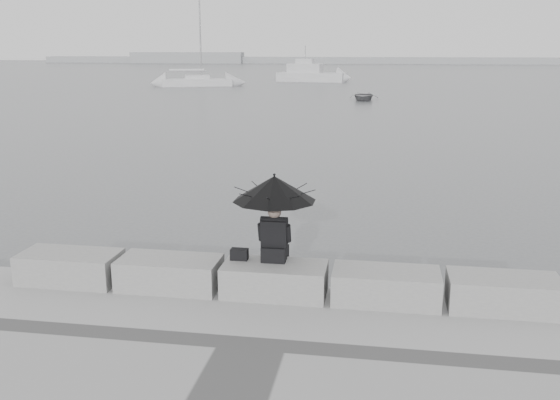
% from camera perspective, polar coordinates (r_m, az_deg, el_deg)
% --- Properties ---
extents(ground, '(360.00, 360.00, 0.00)m').
position_cam_1_polar(ground, '(10.43, -0.04, -10.26)').
color(ground, '#4A4D50').
rests_on(ground, ground).
extents(stone_block_far_left, '(1.60, 0.80, 0.50)m').
position_cam_1_polar(stone_block_far_left, '(10.81, -18.63, -5.86)').
color(stone_block_far_left, slate).
rests_on(stone_block_far_left, promenade).
extents(stone_block_left, '(1.60, 0.80, 0.50)m').
position_cam_1_polar(stone_block_left, '(10.15, -10.05, -6.62)').
color(stone_block_left, slate).
rests_on(stone_block_left, promenade).
extents(stone_block_centre, '(1.60, 0.80, 0.50)m').
position_cam_1_polar(stone_block_centre, '(9.73, -0.48, -7.30)').
color(stone_block_centre, slate).
rests_on(stone_block_centre, promenade).
extents(stone_block_right, '(1.60, 0.80, 0.50)m').
position_cam_1_polar(stone_block_right, '(9.61, 9.65, -7.80)').
color(stone_block_right, slate).
rests_on(stone_block_right, promenade).
extents(stone_block_far_right, '(1.60, 0.80, 0.50)m').
position_cam_1_polar(stone_block_far_right, '(9.78, 19.75, -8.05)').
color(stone_block_far_right, slate).
rests_on(stone_block_far_right, promenade).
extents(seated_person, '(1.30, 1.30, 1.39)m').
position_cam_1_polar(seated_person, '(9.54, -0.53, 0.30)').
color(seated_person, black).
rests_on(seated_person, stone_block_centre).
extents(bag, '(0.27, 0.16, 0.18)m').
position_cam_1_polar(bag, '(9.85, -3.74, -4.97)').
color(bag, black).
rests_on(bag, stone_block_centre).
extents(distant_landmass, '(180.00, 8.00, 2.80)m').
position_cam_1_polar(distant_landmass, '(164.22, 6.17, 12.61)').
color(distant_landmass, gray).
rests_on(distant_landmass, ground).
extents(sailboat_left, '(7.95, 4.61, 12.90)m').
position_cam_1_polar(sailboat_left, '(70.63, -7.57, 10.71)').
color(sailboat_left, silver).
rests_on(sailboat_left, ground).
extents(motor_cruiser, '(8.65, 3.89, 4.50)m').
position_cam_1_polar(motor_cruiser, '(79.14, 2.90, 11.40)').
color(motor_cruiser, silver).
rests_on(motor_cruiser, ground).
extents(dinghy, '(3.59, 1.61, 0.60)m').
position_cam_1_polar(dinghy, '(51.95, 7.62, 9.37)').
color(dinghy, gray).
rests_on(dinghy, ground).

